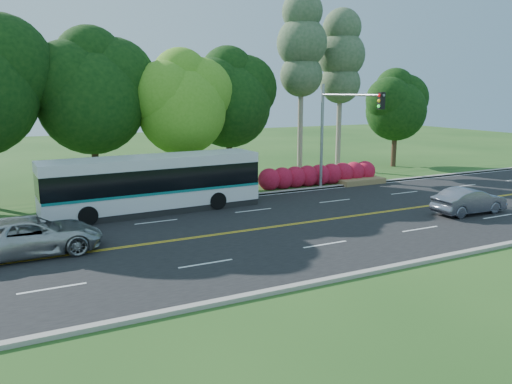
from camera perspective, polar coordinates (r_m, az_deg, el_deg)
name	(u,v)px	position (r m, az deg, el deg)	size (l,w,h in m)	color
ground	(293,224)	(24.98, 4.30, -3.72)	(120.00, 120.00, 0.00)	#204818
road	(293,224)	(24.97, 4.30, -3.70)	(60.00, 14.00, 0.02)	black
curb_north	(235,196)	(31.14, -2.45, -0.51)	(60.00, 0.30, 0.15)	#9F9990
curb_south	(392,267)	(19.46, 15.26, -8.32)	(60.00, 0.30, 0.15)	#9F9990
grass_verge	(223,192)	(32.80, -3.77, 0.04)	(60.00, 4.00, 0.10)	#204818
lane_markings	(292,224)	(24.92, 4.11, -3.70)	(57.60, 13.82, 0.00)	gold
tree_row	(128,88)	(33.59, -14.37, 11.45)	(44.70, 9.10, 13.84)	#321D16
bougainvillea_hedge	(322,175)	(35.33, 7.56, 1.89)	(9.50, 2.25, 1.50)	maroon
traffic_signal	(339,121)	(32.26, 9.47, 8.00)	(0.42, 6.10, 7.00)	gray
transit_bus	(153,185)	(27.68, -11.67, 0.84)	(11.81, 3.06, 3.06)	white
sedan	(469,201)	(29.25, 23.18, -0.94)	(1.48, 4.24, 1.40)	slate
suv	(32,236)	(22.13, -24.26, -4.61)	(2.53, 5.50, 1.53)	#AFB2B3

